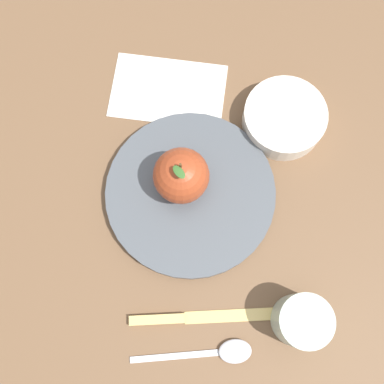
% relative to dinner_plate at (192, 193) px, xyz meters
% --- Properties ---
extents(ground_plane, '(2.40, 2.40, 0.00)m').
position_rel_dinner_plate_xyz_m(ground_plane, '(0.03, -0.00, -0.01)').
color(ground_plane, brown).
extents(dinner_plate, '(0.26, 0.26, 0.02)m').
position_rel_dinner_plate_xyz_m(dinner_plate, '(0.00, 0.00, 0.00)').
color(dinner_plate, '#4C5156').
rests_on(dinner_plate, ground_plane).
extents(apple, '(0.08, 0.08, 0.10)m').
position_rel_dinner_plate_xyz_m(apple, '(-0.01, -0.02, 0.05)').
color(apple, '#9E3D1E').
rests_on(apple, dinner_plate).
extents(side_bowl, '(0.13, 0.13, 0.04)m').
position_rel_dinner_plate_xyz_m(side_bowl, '(-0.15, 0.12, 0.01)').
color(side_bowl, silver).
rests_on(side_bowl, ground_plane).
extents(cup, '(0.08, 0.08, 0.07)m').
position_rel_dinner_plate_xyz_m(cup, '(0.16, 0.19, 0.03)').
color(cup, '#B2C6B2').
rests_on(cup, ground_plane).
extents(knife, '(0.07, 0.23, 0.01)m').
position_rel_dinner_plate_xyz_m(knife, '(0.18, 0.03, -0.01)').
color(knife, '#D8B766').
rests_on(knife, ground_plane).
extents(spoon, '(0.07, 0.18, 0.01)m').
position_rel_dinner_plate_xyz_m(spoon, '(0.22, 0.09, -0.01)').
color(spoon, silver).
rests_on(spoon, ground_plane).
extents(linen_napkin, '(0.13, 0.20, 0.00)m').
position_rel_dinner_plate_xyz_m(linen_napkin, '(-0.17, -0.07, -0.01)').
color(linen_napkin, silver).
rests_on(linen_napkin, ground_plane).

